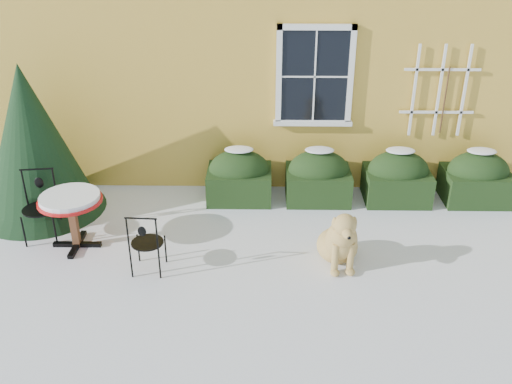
{
  "coord_description": "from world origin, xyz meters",
  "views": [
    {
      "loc": [
        0.11,
        -5.95,
        4.41
      ],
      "look_at": [
        0.0,
        1.0,
        0.9
      ],
      "focal_mm": 40.0,
      "sensor_mm": 36.0,
      "label": 1
    }
  ],
  "objects_px": {
    "bistro_table": "(71,204)",
    "patio_chair_far": "(40,206)",
    "dog": "(340,241)",
    "evergreen_shrub": "(34,155)",
    "patio_chair_near": "(146,242)"
  },
  "relations": [
    {
      "from": "bistro_table",
      "to": "evergreen_shrub",
      "type": "bearing_deg",
      "value": 128.22
    },
    {
      "from": "evergreen_shrub",
      "to": "dog",
      "type": "bearing_deg",
      "value": -18.01
    },
    {
      "from": "patio_chair_near",
      "to": "patio_chair_far",
      "type": "xyz_separation_m",
      "value": [
        -1.71,
        0.87,
        0.06
      ]
    },
    {
      "from": "bistro_table",
      "to": "patio_chair_far",
      "type": "relative_size",
      "value": 0.86
    },
    {
      "from": "patio_chair_near",
      "to": "dog",
      "type": "relative_size",
      "value": 0.9
    },
    {
      "from": "evergreen_shrub",
      "to": "patio_chair_far",
      "type": "bearing_deg",
      "value": -69.49
    },
    {
      "from": "patio_chair_far",
      "to": "bistro_table",
      "type": "bearing_deg",
      "value": -33.63
    },
    {
      "from": "evergreen_shrub",
      "to": "bistro_table",
      "type": "relative_size",
      "value": 2.68
    },
    {
      "from": "evergreen_shrub",
      "to": "dog",
      "type": "xyz_separation_m",
      "value": [
        4.59,
        -1.49,
        -0.6
      ]
    },
    {
      "from": "bistro_table",
      "to": "dog",
      "type": "relative_size",
      "value": 0.88
    },
    {
      "from": "bistro_table",
      "to": "patio_chair_near",
      "type": "height_order",
      "value": "patio_chair_near"
    },
    {
      "from": "evergreen_shrub",
      "to": "dog",
      "type": "relative_size",
      "value": 2.36
    },
    {
      "from": "evergreen_shrub",
      "to": "patio_chair_near",
      "type": "bearing_deg",
      "value": -40.19
    },
    {
      "from": "bistro_table",
      "to": "dog",
      "type": "xyz_separation_m",
      "value": [
        3.72,
        -0.39,
        -0.33
      ]
    },
    {
      "from": "patio_chair_near",
      "to": "patio_chair_far",
      "type": "distance_m",
      "value": 1.91
    }
  ]
}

